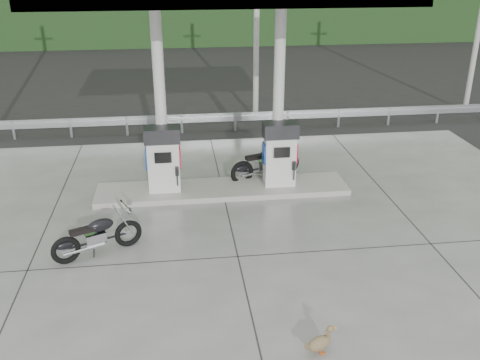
{
  "coord_description": "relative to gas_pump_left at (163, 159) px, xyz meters",
  "views": [
    {
      "loc": [
        -1.23,
        -11.13,
        6.26
      ],
      "look_at": [
        0.3,
        1.0,
        1.0
      ],
      "focal_mm": 40.0,
      "sensor_mm": 36.0,
      "label": 1
    }
  ],
  "objects": [
    {
      "name": "duck",
      "position": [
        2.57,
        -6.74,
        -0.85
      ],
      "size": [
        0.58,
        0.38,
        0.41
      ],
      "primitive_type": null,
      "rotation": [
        0.0,
        0.0,
        0.42
      ],
      "color": "brown",
      "rests_on": "forecourt_apron"
    },
    {
      "name": "gas_pump_right",
      "position": [
        3.2,
        0.0,
        0.0
      ],
      "size": [
        0.95,
        0.55,
        1.8
      ],
      "primitive_type": null,
      "color": "silver",
      "rests_on": "pump_island"
    },
    {
      "name": "gas_pump_left",
      "position": [
        0.0,
        0.0,
        0.0
      ],
      "size": [
        0.95,
        0.55,
        1.8
      ],
      "primitive_type": null,
      "color": "silver",
      "rests_on": "pump_island"
    },
    {
      "name": "road",
      "position": [
        1.6,
        9.0,
        -1.07
      ],
      "size": [
        60.0,
        7.0,
        0.01
      ],
      "primitive_type": "cube",
      "color": "black",
      "rests_on": "ground"
    },
    {
      "name": "guardrail",
      "position": [
        1.6,
        5.5,
        -0.36
      ],
      "size": [
        26.0,
        0.16,
        1.42
      ],
      "primitive_type": null,
      "color": "#9CA0A4",
      "rests_on": "ground"
    },
    {
      "name": "forested_hills",
      "position": [
        1.6,
        57.5,
        -1.07
      ],
      "size": [
        100.0,
        40.0,
        140.0
      ],
      "primitive_type": null,
      "color": "black",
      "rests_on": "ground"
    },
    {
      "name": "ground",
      "position": [
        1.6,
        -2.5,
        -1.07
      ],
      "size": [
        160.0,
        160.0,
        0.0
      ],
      "primitive_type": "plane",
      "color": "black",
      "rests_on": "ground"
    },
    {
      "name": "motorcycle_right",
      "position": [
        2.95,
        0.75,
        -0.54
      ],
      "size": [
        2.24,
        1.36,
        1.01
      ],
      "primitive_type": null,
      "rotation": [
        0.0,
        0.0,
        0.35
      ],
      "color": "black",
      "rests_on": "forecourt_apron"
    },
    {
      "name": "forecourt_apron",
      "position": [
        1.6,
        -2.5,
        -1.06
      ],
      "size": [
        18.0,
        14.0,
        0.02
      ],
      "primitive_type": "cube",
      "color": "slate",
      "rests_on": "ground"
    },
    {
      "name": "canopy_column_left",
      "position": [
        0.0,
        0.4,
        1.6
      ],
      "size": [
        0.3,
        0.3,
        5.0
      ],
      "primitive_type": "cylinder",
      "color": "silver",
      "rests_on": "pump_island"
    },
    {
      "name": "pump_island",
      "position": [
        1.6,
        0.0,
        -0.98
      ],
      "size": [
        7.0,
        1.4,
        0.15
      ],
      "primitive_type": "cube",
      "color": "gray",
      "rests_on": "forecourt_apron"
    },
    {
      "name": "utility_pole_b",
      "position": [
        3.6,
        7.0,
        2.93
      ],
      "size": [
        0.22,
        0.22,
        8.0
      ],
      "primitive_type": "cylinder",
      "color": "#999994",
      "rests_on": "ground"
    },
    {
      "name": "motorcycle_left",
      "position": [
        -1.46,
        -3.0,
        -0.6
      ],
      "size": [
        2.0,
        1.35,
        0.91
      ],
      "primitive_type": null,
      "rotation": [
        0.0,
        0.0,
        0.43
      ],
      "color": "black",
      "rests_on": "forecourt_apron"
    },
    {
      "name": "canopy_column_right",
      "position": [
        3.2,
        0.4,
        1.6
      ],
      "size": [
        0.3,
        0.3,
        5.0
      ],
      "primitive_type": "cylinder",
      "color": "silver",
      "rests_on": "pump_island"
    }
  ]
}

